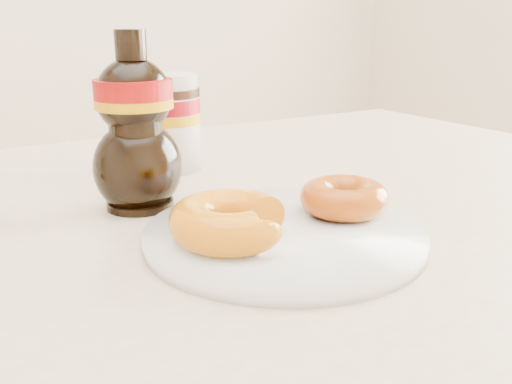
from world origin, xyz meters
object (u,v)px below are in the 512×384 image
donut_bitten (230,221)px  donut_whole (344,197)px  syrup_bottle (135,122)px  dining_table (179,292)px  nutella_jar (167,119)px  plate (284,234)px

donut_bitten → donut_whole: (0.13, 0.01, -0.00)m
donut_whole → syrup_bottle: (-0.16, 0.16, 0.07)m
donut_bitten → syrup_bottle: size_ratio=0.56×
dining_table → nutella_jar: 0.26m
donut_bitten → syrup_bottle: syrup_bottle is taller
nutella_jar → dining_table: bearing=-110.9°
donut_whole → nutella_jar: bearing=102.2°
donut_bitten → nutella_jar: 0.31m
dining_table → plate: (0.06, -0.11, 0.09)m
donut_whole → nutella_jar: (-0.06, 0.30, 0.04)m
donut_bitten → dining_table: bearing=97.6°
plate → syrup_bottle: size_ratio=1.38×
plate → syrup_bottle: bearing=115.5°
plate → donut_bitten: (-0.06, -0.00, 0.02)m
dining_table → syrup_bottle: syrup_bottle is taller
syrup_bottle → dining_table: bearing=-73.5°
plate → nutella_jar: 0.31m
donut_whole → syrup_bottle: syrup_bottle is taller
donut_whole → nutella_jar: 0.31m
syrup_bottle → donut_whole: bearing=-45.5°
dining_table → donut_whole: donut_whole is taller
nutella_jar → syrup_bottle: size_ratio=0.68×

